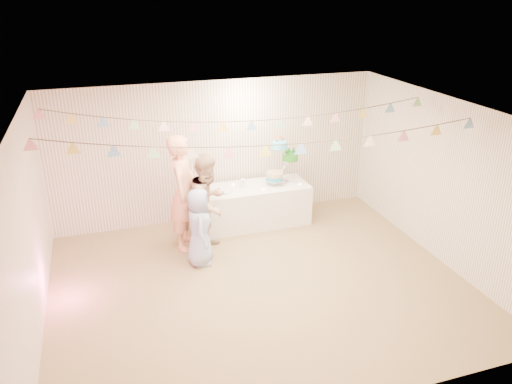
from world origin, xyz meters
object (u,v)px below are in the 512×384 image
object	(u,v)px
person_adult_a	(184,193)
person_child	(199,227)
cake_stand	(282,160)
table	(254,205)
person_adult_b	(208,203)

from	to	relation	value
person_adult_a	person_child	size ratio (longest dim) A/B	1.54
cake_stand	table	bearing A→B (deg)	-174.81
person_adult_a	person_child	distance (m)	0.72
cake_stand	person_adult_a	bearing A→B (deg)	-164.89
table	person_child	size ratio (longest dim) A/B	1.55
table	person_adult_b	bearing A→B (deg)	-145.74
cake_stand	person_adult_a	world-z (taller)	person_adult_a
table	person_adult_a	world-z (taller)	person_adult_a
cake_stand	person_adult_b	distance (m)	1.75
person_adult_a	person_adult_b	distance (m)	0.44
person_adult_a	person_child	bearing A→B (deg)	-147.95
person_adult_a	person_child	xyz separation A→B (m)	(0.11, -0.63, -0.35)
person_child	person_adult_b	bearing A→B (deg)	-23.64
table	cake_stand	size ratio (longest dim) A/B	2.39
table	person_adult_b	world-z (taller)	person_adult_b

